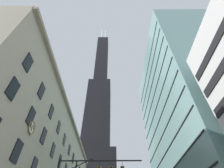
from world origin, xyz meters
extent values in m
cube|color=#9E937A|center=(-10.75, 22.21, 22.64)|extent=(0.70, 56.43, 0.60)
cube|color=black|center=(-10.95, 3.00, 8.20)|extent=(0.14, 1.40, 2.20)
cube|color=black|center=(-10.95, 8.00, 8.20)|extent=(0.14, 1.40, 2.20)
cube|color=black|center=(-10.95, -2.00, 12.40)|extent=(0.14, 1.40, 2.20)
cube|color=black|center=(-10.95, 3.00, 12.40)|extent=(0.14, 1.40, 2.20)
cube|color=black|center=(-10.95, 8.00, 12.40)|extent=(0.14, 1.40, 2.20)
cube|color=black|center=(-10.95, 13.00, 12.40)|extent=(0.14, 1.40, 2.20)
cube|color=black|center=(-10.95, 18.00, 12.40)|extent=(0.14, 1.40, 2.20)
cube|color=black|center=(-10.95, -2.00, 16.60)|extent=(0.14, 1.40, 2.20)
cube|color=black|center=(-10.95, 3.00, 16.60)|extent=(0.14, 1.40, 2.20)
cube|color=black|center=(-10.95, 8.00, 16.60)|extent=(0.14, 1.40, 2.20)
cube|color=black|center=(-10.95, 13.00, 16.60)|extent=(0.14, 1.40, 2.20)
cube|color=black|center=(-10.95, 18.00, 16.60)|extent=(0.14, 1.40, 2.20)
cube|color=black|center=(-10.95, 23.00, 16.60)|extent=(0.14, 1.40, 2.20)
cube|color=black|center=(-10.95, 28.00, 16.60)|extent=(0.14, 1.40, 2.20)
cube|color=black|center=(-10.95, 33.00, 16.60)|extent=(0.14, 1.40, 2.20)
torus|color=olive|center=(-10.88, 4.00, 11.46)|extent=(0.15, 1.63, 1.63)
cylinder|color=silver|center=(-10.92, 4.00, 11.46)|extent=(0.05, 1.41, 1.41)
cube|color=black|center=(-10.85, 3.94, 11.28)|extent=(0.03, 0.22, 0.42)
cube|color=black|center=(-10.85, 4.25, 11.63)|extent=(0.03, 0.54, 0.42)
cube|color=black|center=(-10.89, 78.14, 62.62)|extent=(16.14, 16.14, 52.73)
cube|color=black|center=(-10.89, 78.14, 121.94)|extent=(10.38, 10.38, 65.92)
cylinder|color=silver|center=(-12.97, 78.14, 167.28)|extent=(1.20, 1.20, 24.75)
cylinder|color=silver|center=(-8.82, 78.14, 167.28)|extent=(1.20, 1.20, 24.75)
cube|color=black|center=(10.95, -2.74, 15.00)|extent=(0.16, 9.71, 1.10)
cube|color=black|center=(10.95, -2.74, 18.00)|extent=(0.16, 9.71, 1.10)
cube|color=gray|center=(18.70, 23.51, 25.37)|extent=(15.41, 36.75, 50.74)
cube|color=black|center=(10.96, 23.51, 16.00)|extent=(0.12, 35.75, 0.24)
cube|color=black|center=(10.96, 23.51, 20.00)|extent=(0.12, 35.75, 0.24)
cube|color=black|center=(10.96, 23.51, 24.00)|extent=(0.12, 35.75, 0.24)
cube|color=black|center=(10.96, 23.51, 28.00)|extent=(0.12, 35.75, 0.24)
cube|color=black|center=(10.96, 23.51, 32.00)|extent=(0.12, 35.75, 0.24)
cube|color=black|center=(10.96, 23.51, 36.00)|extent=(0.12, 35.75, 0.24)
cube|color=black|center=(10.96, 23.51, 40.00)|extent=(0.12, 35.75, 0.24)
cube|color=black|center=(10.96, 23.51, 44.00)|extent=(0.12, 35.75, 0.24)
cylinder|color=black|center=(-2.26, 3.71, 7.46)|extent=(8.49, 0.14, 0.14)
cylinder|color=black|center=(-4.81, 3.71, 6.86)|extent=(3.48, 0.10, 1.75)
cylinder|color=black|center=(-2.37, 3.71, 7.16)|extent=(0.04, 0.04, 0.60)
sphere|color=#450808|center=(-2.37, 3.55, 6.69)|extent=(0.20, 0.20, 0.20)
cylinder|color=black|center=(-1.20, 3.71, 7.16)|extent=(0.04, 0.04, 0.60)
sphere|color=#450808|center=(-1.20, 3.55, 6.69)|extent=(0.20, 0.20, 0.20)
cylinder|color=black|center=(-0.04, 3.71, 7.16)|extent=(0.04, 0.04, 0.60)
sphere|color=#450808|center=(-0.04, 3.55, 6.69)|extent=(0.20, 0.20, 0.20)
camera|label=1|loc=(-0.96, -13.89, 1.32)|focal=26.19mm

